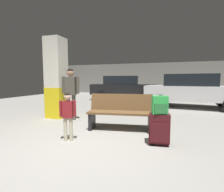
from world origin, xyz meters
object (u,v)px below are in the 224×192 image
object	(u,v)px
suitcase	(159,129)
bench	(120,112)
adult	(71,88)
parked_car_far	(123,87)
parked_car_near	(192,90)
backpack_bright	(160,105)
child	(68,111)
structural_pillar	(56,79)

from	to	relation	value
suitcase	bench	bearing A→B (deg)	140.96
adult	parked_car_far	world-z (taller)	adult
bench	suitcase	size ratio (longest dim) A/B	2.74
parked_car_near	bench	bearing A→B (deg)	-118.12
backpack_bright	parked_car_near	world-z (taller)	parked_car_near
backpack_bright	child	distance (m)	1.81
suitcase	parked_car_far	world-z (taller)	parked_car_far
backpack_bright	suitcase	bearing A→B (deg)	168.00
bench	backpack_bright	world-z (taller)	backpack_bright
bench	backpack_bright	bearing A→B (deg)	-39.01
adult	parked_car_far	size ratio (longest dim) A/B	0.38
backpack_bright	child	xyz separation A→B (m)	(-1.78, -0.31, -0.16)
child	adult	bearing A→B (deg)	119.19
suitcase	child	size ratio (longest dim) A/B	0.61
parked_car_far	parked_car_near	bearing A→B (deg)	-31.19
bench	parked_car_far	distance (m)	6.65
bench	suitcase	world-z (taller)	bench
structural_pillar	suitcase	size ratio (longest dim) A/B	4.32
bench	child	size ratio (longest dim) A/B	1.67
suitcase	backpack_bright	world-z (taller)	backpack_bright
suitcase	child	bearing A→B (deg)	-170.08
suitcase	parked_car_near	distance (m)	5.20
structural_pillar	parked_car_far	xyz separation A→B (m)	(0.92, 5.75, -0.49)
parked_car_near	structural_pillar	bearing A→B (deg)	-142.95
structural_pillar	backpack_bright	distance (m)	3.69
bench	suitcase	bearing A→B (deg)	-39.04
suitcase	parked_car_near	bearing A→B (deg)	75.33
structural_pillar	backpack_bright	xyz separation A→B (m)	(3.33, -1.51, -0.52)
child	bench	bearing A→B (deg)	52.69
parked_car_far	backpack_bright	bearing A→B (deg)	-71.65
structural_pillar	adult	distance (m)	0.74
adult	parked_car_far	xyz separation A→B (m)	(0.28, 5.95, -0.18)
bench	adult	world-z (taller)	adult
bench	adult	xyz separation A→B (m)	(-1.73, 0.53, 0.54)
backpack_bright	parked_car_near	size ratio (longest dim) A/B	0.08
backpack_bright	adult	distance (m)	2.99
suitcase	child	world-z (taller)	child
backpack_bright	bench	bearing A→B (deg)	140.99
structural_pillar	parked_car_near	bearing A→B (deg)	37.05
structural_pillar	parked_car_far	world-z (taller)	structural_pillar
child	adult	size ratio (longest dim) A/B	0.62
parked_car_far	adult	bearing A→B (deg)	-92.66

